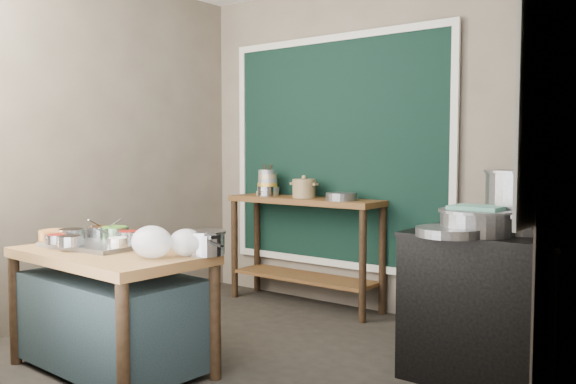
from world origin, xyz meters
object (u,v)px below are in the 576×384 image
Objects in this scene: stove_block at (491,308)px; steamer at (477,222)px; back_counter at (304,252)px; prep_table at (111,311)px; ceramic_crock at (304,190)px; condiment_tray at (98,244)px; stock_pot at (524,201)px; utensil_cup at (266,191)px; yellow_basin at (57,237)px; saucepan at (204,243)px.

steamer is at bearing -102.51° from stove_block.
stove_block is at bearing -21.02° from back_counter.
stove_block reaches higher than prep_table.
condiment_tray is at bearing -95.96° from ceramic_crock.
prep_table is at bearing -145.30° from stock_pot.
yellow_basin is at bearing -93.25° from utensil_cup.
prep_table is 2.03m from back_counter.
yellow_basin is (-2.41, -1.33, 0.37)m from stove_block.
back_counter is at bearing 84.30° from condiment_tray.
back_counter is at bearing 130.64° from saucepan.
saucepan is (0.55, 0.26, 0.45)m from prep_table.
ceramic_crock is 2.12m from stock_pot.
utensil_cup reaches higher than yellow_basin.
back_counter is 0.55m from ceramic_crock.
stove_block is (1.90, -0.73, -0.05)m from back_counter.
utensil_cup is at bearing 142.06° from saucepan.
ceramic_crock is at bearing 163.49° from stock_pot.
stock_pot is (0.14, 0.11, 0.64)m from stove_block.
utensil_cup is 0.32× the size of stock_pot.
back_counter is 3.10× the size of stock_pot.
utensil_cup is (-0.40, 1.98, 0.62)m from prep_table.
saucepan is at bearing -145.76° from steamer.
condiment_tray is 0.79m from saucepan.
utensil_cup reaches higher than steamer.
ceramic_crock is (-0.56, 1.75, 0.20)m from saucepan.
back_counter is at bearing 154.54° from steamer.
utensil_cup is (0.11, 2.01, 0.20)m from yellow_basin.
stove_block is (1.89, 1.30, 0.05)m from prep_table.
condiment_tray is 1.98m from ceramic_crock.
yellow_basin is 0.90× the size of saucepan.
condiment_tray is (-2.10, -1.24, 0.34)m from stove_block.
stock_pot reaches higher than condiment_tray.
prep_table is at bearing -148.36° from steamer.
utensil_cup is at bearing 166.83° from stock_pot.
steamer is at bearing -123.92° from stock_pot.
condiment_tray is 2.63m from stock_pot.
yellow_basin is 2.94m from stock_pot.
steamer is (-0.04, -0.16, 0.53)m from stove_block.
prep_table is 2.57m from stock_pot.
saucepan is at bearing 27.51° from prep_table.
condiment_tray is 2.73× the size of yellow_basin.
back_counter is 1.89m from saucepan.
stove_block is 2.78m from yellow_basin.
back_counter reaches higher than condiment_tray.
condiment_tray is at bearing -149.39° from stove_block.
yellow_basin is (-0.51, -2.06, 0.32)m from back_counter.
steamer is (1.30, 0.88, 0.13)m from saucepan.
steamer is at bearing -25.06° from ceramic_crock.
prep_table is 2.25m from steamer.
stove_block is 2.46m from condiment_tray.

